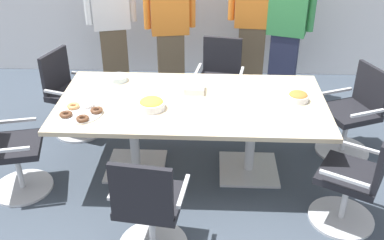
{
  "coord_description": "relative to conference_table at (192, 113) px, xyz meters",
  "views": [
    {
      "loc": [
        0.16,
        -3.59,
        2.61
      ],
      "look_at": [
        0.0,
        0.0,
        0.55
      ],
      "focal_mm": 42.18,
      "sensor_mm": 36.0,
      "label": 1
    }
  ],
  "objects": [
    {
      "name": "person_standing_3",
      "position": [
        1.05,
        1.6,
        0.3
      ],
      "size": [
        0.61,
        0.34,
        1.76
      ],
      "rotation": [
        0.0,
        0.0,
        -3.45
      ],
      "color": "#232842",
      "rests_on": "ground"
    },
    {
      "name": "conference_table",
      "position": [
        0.0,
        0.0,
        0.0
      ],
      "size": [
        2.4,
        1.2,
        0.75
      ],
      "color": "#CCB793",
      "rests_on": "ground"
    },
    {
      "name": "person_standing_2",
      "position": [
        0.66,
        1.7,
        0.37
      ],
      "size": [
        0.61,
        0.26,
        1.88
      ],
      "rotation": [
        0.0,
        0.0,
        -3.22
      ],
      "color": "brown",
      "rests_on": "ground"
    },
    {
      "name": "office_chair_3",
      "position": [
        -1.59,
        -0.39,
        -0.22
      ],
      "size": [
        0.65,
        0.65,
        0.91
      ],
      "rotation": [
        0.0,
        0.0,
        -1.33
      ],
      "color": "silver",
      "rests_on": "ground"
    },
    {
      "name": "office_chair_1",
      "position": [
        0.26,
        1.09,
        -0.22
      ],
      "size": [
        0.62,
        0.62,
        0.91
      ],
      "rotation": [
        0.0,
        0.0,
        -3.3
      ],
      "color": "silver",
      "rests_on": "ground"
    },
    {
      "name": "plate_stack",
      "position": [
        -0.74,
        0.39,
        0.15
      ],
      "size": [
        0.18,
        0.18,
        0.05
      ],
      "color": "white",
      "rests_on": "conference_table"
    },
    {
      "name": "snack_bowl_chips_yellow",
      "position": [
        -0.34,
        -0.17,
        0.17
      ],
      "size": [
        0.23,
        0.23,
        0.1
      ],
      "color": "white",
      "rests_on": "conference_table"
    },
    {
      "name": "snack_bowl_pretzels",
      "position": [
        0.95,
        0.04,
        0.17
      ],
      "size": [
        0.19,
        0.19,
        0.08
      ],
      "color": "white",
      "rests_on": "conference_table"
    },
    {
      "name": "office_chair_0",
      "position": [
        1.59,
        0.4,
        -0.22
      ],
      "size": [
        0.7,
        0.7,
        0.91
      ],
      "rotation": [
        0.0,
        0.0,
        -4.32
      ],
      "color": "silver",
      "rests_on": "ground"
    },
    {
      "name": "office_chair_2",
      "position": [
        -1.33,
        0.68,
        -0.22
      ],
      "size": [
        0.68,
        0.68,
        0.91
      ],
      "rotation": [
        0.0,
        0.0,
        -1.89
      ],
      "color": "silver",
      "rests_on": "ground"
    },
    {
      "name": "office_chair_5",
      "position": [
        1.33,
        -0.69,
        -0.22
      ],
      "size": [
        0.73,
        0.73,
        0.91
      ],
      "rotation": [
        0.0,
        0.0,
        1.07
      ],
      "color": "silver",
      "rests_on": "ground"
    },
    {
      "name": "ground_plane",
      "position": [
        0.0,
        0.0,
        -0.63
      ],
      "size": [
        10.0,
        10.0,
        0.01
      ],
      "primitive_type": "cube",
      "color": "#3D4754"
    },
    {
      "name": "person_standing_0",
      "position": [
        -1.05,
        1.7,
        0.31
      ],
      "size": [
        0.61,
        0.33,
        1.79
      ],
      "rotation": [
        0.0,
        0.0,
        -2.87
      ],
      "color": "brown",
      "rests_on": "ground"
    },
    {
      "name": "napkin_pile",
      "position": [
        0.01,
        0.19,
        0.16
      ],
      "size": [
        0.19,
        0.19,
        0.06
      ],
      "primitive_type": "cube",
      "color": "white",
      "rests_on": "conference_table"
    },
    {
      "name": "office_chair_4",
      "position": [
        -0.26,
        -1.09,
        -0.22
      ],
      "size": [
        0.61,
        0.61,
        0.91
      ],
      "rotation": [
        0.0,
        0.0,
        -0.13
      ],
      "color": "silver",
      "rests_on": "ground"
    },
    {
      "name": "person_standing_1",
      "position": [
        -0.33,
        1.58,
        0.29
      ],
      "size": [
        0.61,
        0.29,
        1.76
      ],
      "rotation": [
        0.0,
        0.0,
        -2.97
      ],
      "color": "brown",
      "rests_on": "ground"
    },
    {
      "name": "donut_platter",
      "position": [
        -0.93,
        -0.28,
        0.14
      ],
      "size": [
        0.36,
        0.36,
        0.04
      ],
      "color": "white",
      "rests_on": "conference_table"
    }
  ]
}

